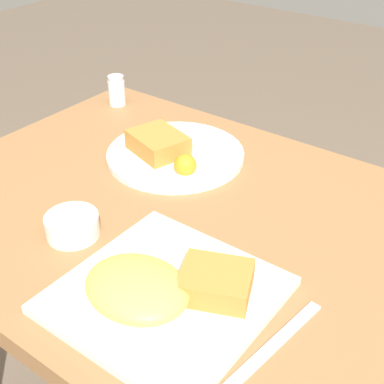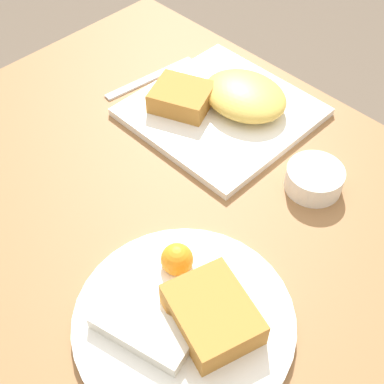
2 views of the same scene
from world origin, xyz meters
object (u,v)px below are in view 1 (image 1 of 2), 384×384
plate_square_near (162,291)px  butter_knife (275,344)px  plate_oval_far (174,151)px  salt_shaker (117,92)px  sauce_ramekin (72,225)px

plate_square_near → butter_knife: (0.17, 0.03, -0.02)m
plate_square_near → plate_oval_far: plate_square_near is taller
plate_square_near → butter_knife: bearing=9.1°
butter_knife → plate_square_near: bearing=106.2°
plate_square_near → salt_shaker: salt_shaker is taller
plate_oval_far → sauce_ramekin: 0.30m
sauce_ramekin → salt_shaker: bearing=125.5°
plate_square_near → salt_shaker: (-0.52, 0.46, 0.01)m
plate_oval_far → butter_knife: size_ratio=1.45×
plate_square_near → sauce_ramekin: size_ratio=3.18×
plate_square_near → plate_oval_far: (-0.24, 0.33, -0.01)m
salt_shaker → plate_square_near: bearing=-41.5°
sauce_ramekin → butter_knife: (0.38, -0.01, -0.02)m
salt_shaker → sauce_ramekin: bearing=-54.5°
sauce_ramekin → butter_knife: bearing=-0.8°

